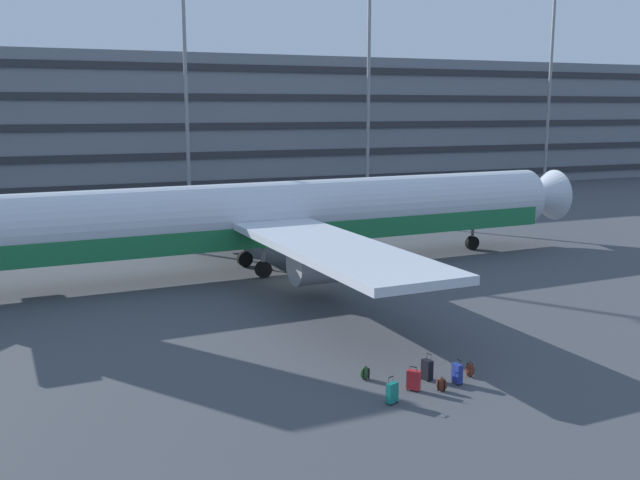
{
  "coord_description": "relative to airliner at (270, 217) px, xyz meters",
  "views": [
    {
      "loc": [
        -12.98,
        -35.21,
        9.2
      ],
      "look_at": [
        -0.4,
        -4.47,
        3.0
      ],
      "focal_mm": 39.95,
      "sensor_mm": 36.0,
      "label": 1
    }
  ],
  "objects": [
    {
      "name": "backpack_laid_flat",
      "position": [
        -2.28,
        -17.13,
        -2.88
      ],
      "size": [
        0.36,
        0.26,
        0.51
      ],
      "color": "#264C26",
      "rests_on": "ground_plane"
    },
    {
      "name": "airliner",
      "position": [
        0.0,
        0.0,
        0.0
      ],
      "size": [
        42.14,
        34.16,
        10.51
      ],
      "color": "silver",
      "rests_on": "ground_plane"
    },
    {
      "name": "light_mast_center_right",
      "position": [
        20.63,
        29.68,
        11.62
      ],
      "size": [
        1.8,
        0.5,
        25.95
      ],
      "color": "gray",
      "rests_on": "ground_plane"
    },
    {
      "name": "backpack_red",
      "position": [
        -0.4,
        -19.02,
        -2.87
      ],
      "size": [
        0.42,
        0.39,
        0.52
      ],
      "color": "#592619",
      "rests_on": "ground_plane"
    },
    {
      "name": "suitcase_upright",
      "position": [
        -1.22,
        -18.62,
        -2.73
      ],
      "size": [
        0.46,
        0.48,
        0.86
      ],
      "color": "#B21E23",
      "rests_on": "ground_plane"
    },
    {
      "name": "suitcase_orange",
      "position": [
        -2.38,
        -19.29,
        -2.73
      ],
      "size": [
        0.45,
        0.35,
        0.88
      ],
      "color": "#147266",
      "rests_on": "ground_plane"
    },
    {
      "name": "terminal_structure",
      "position": [
        0.5,
        43.75,
        4.21
      ],
      "size": [
        151.94,
        19.63,
        14.62
      ],
      "color": "slate",
      "rests_on": "ground_plane"
    },
    {
      "name": "light_mast_right",
      "position": [
        43.9,
        29.68,
        11.64
      ],
      "size": [
        1.8,
        0.5,
        25.98
      ],
      "color": "gray",
      "rests_on": "ground_plane"
    },
    {
      "name": "ground_plane",
      "position": [
        0.5,
        -2.76,
        -3.1
      ],
      "size": [
        600.0,
        600.0,
        0.0
      ],
      "primitive_type": "plane",
      "color": "#424449"
    },
    {
      "name": "suitcase_small",
      "position": [
        -0.33,
        -17.97,
        -2.72
      ],
      "size": [
        0.31,
        0.42,
        0.93
      ],
      "color": "black",
      "rests_on": "ground_plane"
    },
    {
      "name": "backpack_teal",
      "position": [
        1.19,
        -18.29,
        -2.86
      ],
      "size": [
        0.39,
        0.37,
        0.54
      ],
      "color": "#592619",
      "rests_on": "ground_plane"
    },
    {
      "name": "light_mast_center_left",
      "position": [
        1.64,
        29.68,
        9.99
      ],
      "size": [
        1.8,
        0.5,
        22.76
      ],
      "color": "gray",
      "rests_on": "ground_plane"
    },
    {
      "name": "suitcase_purple",
      "position": [
        0.42,
        -18.67,
        -2.72
      ],
      "size": [
        0.24,
        0.39,
        0.85
      ],
      "color": "navy",
      "rests_on": "ground_plane"
    }
  ]
}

